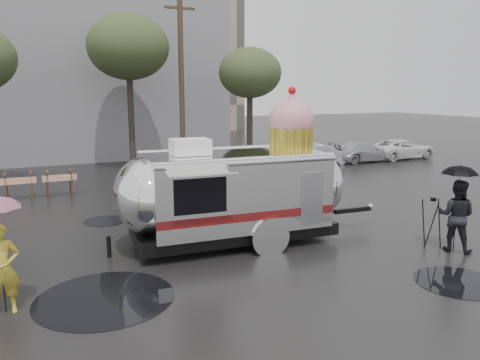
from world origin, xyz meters
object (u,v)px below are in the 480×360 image
airstream_trailer (237,188)px  person_left (2,269)px  person_right (456,216)px  tripod (432,218)px

airstream_trailer → person_left: size_ratio=4.61×
airstream_trailer → person_right: (4.91, -3.10, -0.58)m
tripod → person_left: bearing=-166.8°
airstream_trailer → person_left: bearing=-157.0°
airstream_trailer → tripod: airstream_trailer is taller
airstream_trailer → person_right: bearing=-28.9°
tripod → person_right: bearing=-41.3°
airstream_trailer → person_right: 5.84m
airstream_trailer → person_left: (-5.79, -2.07, -0.65)m
tripod → airstream_trailer: bearing=166.6°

